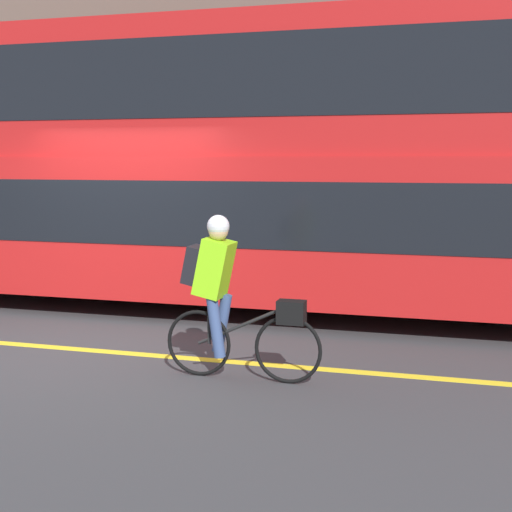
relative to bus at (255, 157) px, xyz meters
name	(u,v)px	position (x,y,z in m)	size (l,w,h in m)	color
ground_plane	(75,348)	(-1.37, -2.55, -2.13)	(80.00, 80.00, 0.00)	#38383A
road_center_line	(73,349)	(-1.37, -2.61, -2.13)	(50.00, 0.14, 0.01)	yellow
sidewalk_curb	(228,270)	(-1.37, 2.89, -2.07)	(60.00, 2.30, 0.11)	gray
building_facade	(247,79)	(-1.37, 4.19, 1.51)	(60.00, 0.30, 7.29)	brown
bus	(255,157)	(0.00, 0.00, 0.00)	(10.83, 2.51, 3.86)	black
cyclist_on_bike	(226,291)	(0.61, -3.14, -1.28)	(1.54, 0.32, 1.58)	black
street_sign_post	(118,183)	(-3.49, 2.77, -0.49)	(0.36, 0.09, 2.76)	#59595B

